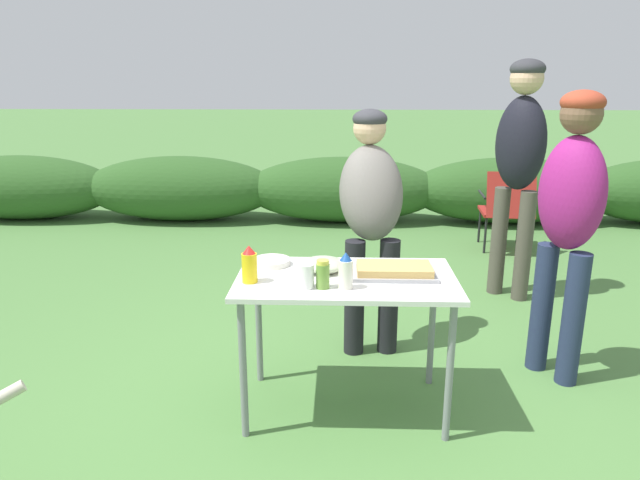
{
  "coord_description": "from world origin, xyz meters",
  "views": [
    {
      "loc": [
        -0.04,
        -2.7,
        1.7
      ],
      "look_at": [
        -0.14,
        0.14,
        0.89
      ],
      "focal_mm": 32.0,
      "sensor_mm": 36.0,
      "label": 1
    }
  ],
  "objects": [
    {
      "name": "folding_table",
      "position": [
        0.0,
        0.0,
        0.66
      ],
      "size": [
        1.1,
        0.64,
        0.74
      ],
      "color": "silver",
      "rests_on": "ground"
    },
    {
      "name": "paper_cup_stack",
      "position": [
        -0.19,
        -0.16,
        0.8
      ],
      "size": [
        0.08,
        0.08,
        0.12
      ],
      "primitive_type": "cylinder",
      "color": "white",
      "rests_on": "folding_table"
    },
    {
      "name": "mixing_bowl",
      "position": [
        -0.12,
        0.09,
        0.77
      ],
      "size": [
        0.23,
        0.23,
        0.07
      ],
      "primitive_type": "ellipsoid",
      "color": "#ADBC99",
      "rests_on": "folding_table"
    },
    {
      "name": "camp_chair_green_behind_table",
      "position": [
        1.63,
        2.92,
        0.47
      ],
      "size": [
        0.52,
        0.63,
        0.83
      ],
      "rotation": [
        0.0,
        0.0,
        -0.09
      ],
      "color": "maroon",
      "rests_on": "ground"
    },
    {
      "name": "standing_person_in_dark_puffer",
      "position": [
        0.16,
        0.76,
        0.93
      ],
      "size": [
        0.45,
        0.53,
        1.52
      ],
      "rotation": [
        0.0,
        0.0,
        0.11
      ],
      "color": "black",
      "rests_on": "ground"
    },
    {
      "name": "standing_person_in_gray_fleece",
      "position": [
        1.23,
        0.39,
        1.01
      ],
      "size": [
        0.44,
        0.47,
        1.64
      ],
      "rotation": [
        0.0,
        0.0,
        -0.99
      ],
      "color": "#232D4C",
      "rests_on": "ground"
    },
    {
      "name": "mustard_bottle",
      "position": [
        -0.47,
        -0.09,
        0.83
      ],
      "size": [
        0.08,
        0.08,
        0.19
      ],
      "color": "yellow",
      "rests_on": "folding_table"
    },
    {
      "name": "relish_jar",
      "position": [
        -0.11,
        -0.16,
        0.81
      ],
      "size": [
        0.06,
        0.06,
        0.14
      ],
      "color": "olive",
      "rests_on": "folding_table"
    },
    {
      "name": "mayo_bottle",
      "position": [
        -0.01,
        -0.16,
        0.82
      ],
      "size": [
        0.07,
        0.07,
        0.18
      ],
      "color": "silver",
      "rests_on": "folding_table"
    },
    {
      "name": "ground_plane",
      "position": [
        0.0,
        0.0,
        0.0
      ],
      "size": [
        60.0,
        60.0,
        0.0
      ],
      "primitive_type": "plane",
      "color": "#4C7A3D"
    },
    {
      "name": "plate_stack",
      "position": [
        -0.4,
        0.18,
        0.76
      ],
      "size": [
        0.2,
        0.2,
        0.03
      ],
      "primitive_type": "cylinder",
      "color": "white",
      "rests_on": "folding_table"
    },
    {
      "name": "food_tray",
      "position": [
        0.24,
        0.02,
        0.77
      ],
      "size": [
        0.42,
        0.24,
        0.06
      ],
      "color": "#9E9EA3",
      "rests_on": "folding_table"
    },
    {
      "name": "standing_person_in_olive_jacket",
      "position": [
        1.32,
        1.68,
        1.15
      ],
      "size": [
        0.47,
        0.47,
        1.84
      ],
      "rotation": [
        0.0,
        0.0,
        -0.75
      ],
      "color": "#4C473D",
      "rests_on": "ground"
    },
    {
      "name": "shrub_hedge",
      "position": [
        0.0,
        4.14,
        0.39
      ],
      "size": [
        14.4,
        0.9,
        0.79
      ],
      "color": "#2D5623",
      "rests_on": "ground"
    }
  ]
}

